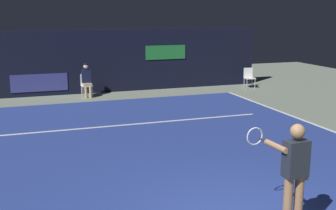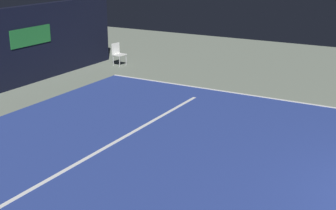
# 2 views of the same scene
# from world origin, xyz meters

# --- Properties ---
(ground_plane) EXTENTS (29.20, 29.20, 0.00)m
(ground_plane) POSITION_xyz_m (0.00, 4.84, 0.00)
(ground_plane) COLOR gray
(court_surface) EXTENTS (10.16, 11.67, 0.01)m
(court_surface) POSITION_xyz_m (0.00, 4.84, 0.01)
(court_surface) COLOR navy
(court_surface) RESTS_ON ground
(line_sideline_left) EXTENTS (0.10, 11.67, 0.01)m
(line_sideline_left) POSITION_xyz_m (5.03, 4.84, 0.01)
(line_sideline_left) COLOR white
(line_sideline_left) RESTS_ON court_surface
(line_service) EXTENTS (7.93, 0.10, 0.01)m
(line_service) POSITION_xyz_m (0.00, 6.88, 0.01)
(line_service) COLOR white
(line_service) RESTS_ON court_surface
(courtside_chair_near) EXTENTS (0.49, 0.47, 0.88)m
(courtside_chair_near) POSITION_xyz_m (6.42, 11.49, 0.50)
(courtside_chair_near) COLOR white
(courtside_chair_near) RESTS_ON ground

